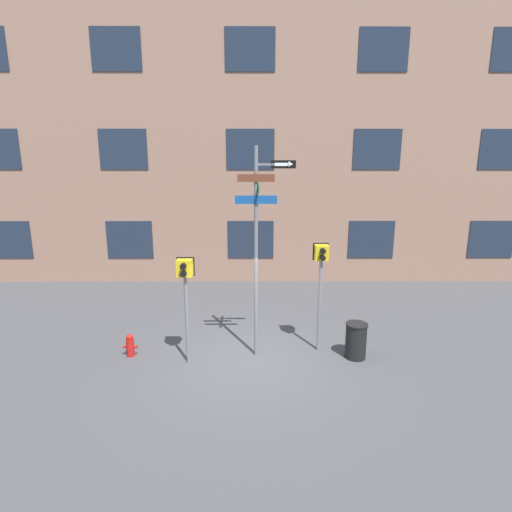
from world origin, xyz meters
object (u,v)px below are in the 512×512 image
Objects in this scene: pedestrian_signal_left at (185,281)px; pedestrian_signal_right at (321,268)px; fire_hydrant at (130,345)px; trash_bin at (356,341)px; street_sign_pole at (259,236)px.

pedestrian_signal_right reaches higher than pedestrian_signal_left.
pedestrian_signal_right reaches higher than fire_hydrant.
trash_bin is (4.08, 0.22, -1.60)m from pedestrian_signal_left.
trash_bin is at bearing 3.13° from pedestrian_signal_left.
pedestrian_signal_right is (3.23, 0.65, 0.13)m from pedestrian_signal_left.
street_sign_pole is 1.77m from pedestrian_signal_right.
trash_bin is (0.85, -0.43, -1.73)m from pedestrian_signal_right.
fire_hydrant is (-4.72, -0.31, -1.90)m from pedestrian_signal_right.
street_sign_pole is at bearing 176.16° from trash_bin.
pedestrian_signal_right is at bearing 153.14° from trash_bin.
street_sign_pole reaches higher than pedestrian_signal_left.
pedestrian_signal_left is at bearing -12.88° from fire_hydrant.
pedestrian_signal_left is at bearing -176.87° from trash_bin.
fire_hydrant is at bearing 167.12° from pedestrian_signal_left.
street_sign_pole is at bearing -170.01° from pedestrian_signal_right.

